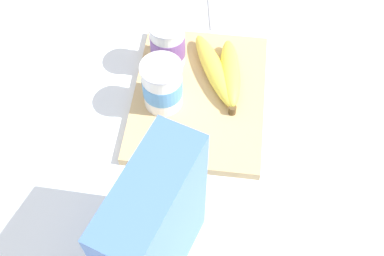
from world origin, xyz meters
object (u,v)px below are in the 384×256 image
object	(u,v)px
banana_bunch	(222,71)
yogurt_cup_front	(162,85)
cereal_box	(156,229)
cutting_board	(199,97)
spoon	(211,27)
yogurt_cup_back	(168,44)

from	to	relation	value
banana_bunch	yogurt_cup_front	bearing A→B (deg)	124.65
banana_bunch	cereal_box	bearing A→B (deg)	170.23
cutting_board	yogurt_cup_front	bearing A→B (deg)	112.07
spoon	banana_bunch	bearing A→B (deg)	-166.51
cereal_box	yogurt_cup_front	xyz separation A→B (m)	(0.29, 0.04, -0.06)
yogurt_cup_front	spoon	world-z (taller)	yogurt_cup_front
cereal_box	cutting_board	bearing A→B (deg)	-165.59
banana_bunch	spoon	world-z (taller)	banana_bunch
yogurt_cup_front	yogurt_cup_back	xyz separation A→B (m)	(0.10, 0.01, -0.00)
banana_bunch	spoon	distance (m)	0.15
cutting_board	banana_bunch	size ratio (longest dim) A/B	1.73
yogurt_cup_front	spoon	distance (m)	0.23
yogurt_cup_back	banana_bunch	size ratio (longest dim) A/B	0.54
yogurt_cup_back	spoon	world-z (taller)	yogurt_cup_back
cereal_box	yogurt_cup_front	size ratio (longest dim) A/B	2.66
yogurt_cup_front	spoon	size ratio (longest dim) A/B	0.73
yogurt_cup_back	banana_bunch	bearing A→B (deg)	-105.27
cutting_board	yogurt_cup_back	size ratio (longest dim) A/B	3.21
yogurt_cup_front	banana_bunch	size ratio (longest dim) A/B	0.54
cutting_board	spoon	bearing A→B (deg)	-1.27
banana_bunch	yogurt_cup_back	bearing A→B (deg)	74.73
yogurt_cup_back	spoon	size ratio (longest dim) A/B	0.73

